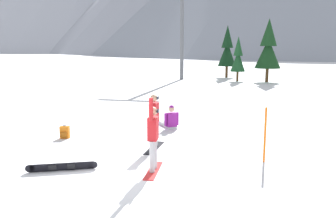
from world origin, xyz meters
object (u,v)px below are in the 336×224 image
Objects in this scene: backpack_orange at (65,132)px; trail_marker_pole at (265,135)px; snowboarder_background at (170,120)px; snowboarder_foreground at (153,136)px; pine_tree_broad at (227,49)px; loose_snowboard_far_spare at (62,167)px; snowboarder_midground at (154,120)px; ski_lift_tower at (182,9)px; pine_tree_tall at (268,48)px; pine_tree_slender at (238,57)px.

trail_marker_pole is at bearing -9.33° from backpack_orange.
snowboarder_foreground is at bearing -81.46° from snowboarder_background.
backpack_orange is 27.48m from pine_tree_broad.
snowboarder_midground is at bearing 56.72° from loose_snowboard_far_spare.
snowboarder_midground is at bearing -86.25° from snowboarder_background.
backpack_orange is (-3.33, -2.52, -0.12)m from snowboarder_background.
snowboarder_foreground is 2.60m from loose_snowboard_far_spare.
ski_lift_tower is at bearing 100.26° from snowboarder_background.
snowboarder_foreground is 1.26× the size of trail_marker_pole.
loose_snowboard_far_spare is 27.88m from ski_lift_tower.
snowboarder_foreground is at bearing -97.64° from pine_tree_tall.
snowboarder_midground is (-0.58, 2.15, -0.02)m from snowboarder_foreground.
backpack_orange is 0.29× the size of trail_marker_pole.
backpack_orange is at bearing 147.04° from snowboarder_foreground.
trail_marker_pole is 0.30× the size of pine_tree_broad.
snowboarder_foreground is at bearing -91.78° from pine_tree_slender.
loose_snowboard_far_spare is 26.70m from pine_tree_slender.
pine_tree_slender is (1.58, 20.64, 1.91)m from snowboarder_background.
ski_lift_tower is at bearing 94.73° from loose_snowboard_far_spare.
backpack_orange is at bearing 171.62° from snowboarder_midground.
pine_tree_broad reaches higher than trail_marker_pole.
snowboarder_background is at bearing 98.54° from snowboarder_foreground.
pine_tree_tall reaches higher than snowboarder_foreground.
pine_tree_broad is at bearing 39.67° from ski_lift_tower.
pine_tree_broad is 5.68m from pine_tree_tall.
snowboarder_background reaches higher than loose_snowboard_far_spare.
backpack_orange is at bearing 170.67° from trail_marker_pole.
loose_snowboard_far_spare is at bearing -158.20° from trail_marker_pole.
snowboarder_midground is at bearing -93.34° from pine_tree_slender.
snowboarder_background is 22.48m from ski_lift_tower.
pine_tree_tall is (3.99, -4.04, 0.20)m from pine_tree_broad.
pine_tree_broad is (-0.53, 29.78, 1.94)m from snowboarder_foreground.
snowboarder_midground is at bearing 169.71° from trail_marker_pole.
pine_tree_tall is at bearing 71.85° from backpack_orange.
pine_tree_tall is at bearing 82.36° from snowboarder_foreground.
backpack_orange is 0.08× the size of pine_tree_tall.
snowboarder_midground is 23.75m from pine_tree_slender.
snowboarder_foreground is at bearing -88.97° from pine_tree_broad.
pine_tree_slender reaches higher than backpack_orange.
pine_tree_slender is at bearing 78.02° from backpack_orange.
loose_snowboard_far_spare is 3.76× the size of backpack_orange.
backpack_orange is at bearing -88.78° from ski_lift_tower.
ski_lift_tower is (-7.53, 24.88, 5.91)m from trail_marker_pole.
loose_snowboard_far_spare is at bearing -102.50° from pine_tree_tall.
ski_lift_tower is at bearing 99.46° from snowboarder_midground.
snowboarder_midground is 1.13× the size of snowboarder_background.
snowboarder_background is at bearing 93.75° from snowboarder_midground.
ski_lift_tower reaches higher than snowboarder_background.
ski_lift_tower is (-5.42, 0.57, 4.47)m from pine_tree_slender.
backpack_orange is (-1.73, 3.27, 0.09)m from loose_snowboard_far_spare.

